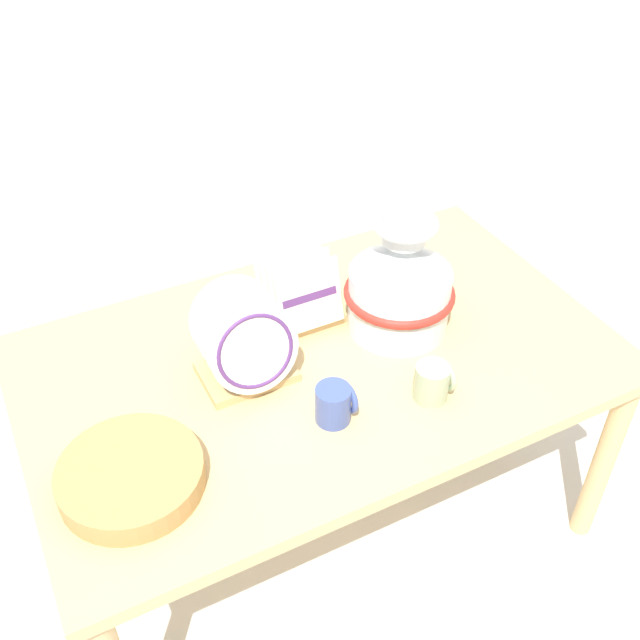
# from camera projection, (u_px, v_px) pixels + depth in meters

# --- Properties ---
(ground_plane) EXTENTS (14.00, 14.00, 0.00)m
(ground_plane) POSITION_uv_depth(u_px,v_px,m) (320.00, 515.00, 2.16)
(ground_plane) COLOR silver
(display_table) EXTENTS (1.38, 0.84, 0.62)m
(display_table) POSITION_uv_depth(u_px,v_px,m) (320.00, 376.00, 1.81)
(display_table) COLOR tan
(display_table) RESTS_ON ground_plane
(ceramic_vase) EXTENTS (0.27, 0.27, 0.31)m
(ceramic_vase) POSITION_uv_depth(u_px,v_px,m) (400.00, 282.00, 1.77)
(ceramic_vase) COLOR silver
(ceramic_vase) RESTS_ON display_table
(dish_rack_round_plates) EXTENTS (0.21, 0.19, 0.22)m
(dish_rack_round_plates) POSITION_uv_depth(u_px,v_px,m) (246.00, 347.00, 1.65)
(dish_rack_round_plates) COLOR tan
(dish_rack_round_plates) RESTS_ON display_table
(dish_rack_square_plates) EXTENTS (0.21, 0.18, 0.19)m
(dish_rack_square_plates) POSITION_uv_depth(u_px,v_px,m) (298.00, 297.00, 1.84)
(dish_rack_square_plates) COLOR tan
(dish_rack_square_plates) RESTS_ON display_table
(wicker_charger_stack) EXTENTS (0.29, 0.29, 0.05)m
(wicker_charger_stack) POSITION_uv_depth(u_px,v_px,m) (131.00, 476.00, 1.46)
(wicker_charger_stack) COLOR tan
(wicker_charger_stack) RESTS_ON display_table
(mug_cobalt_glaze) EXTENTS (0.08, 0.08, 0.09)m
(mug_cobalt_glaze) POSITION_uv_depth(u_px,v_px,m) (335.00, 404.00, 1.58)
(mug_cobalt_glaze) COLOR #42569E
(mug_cobalt_glaze) RESTS_ON display_table
(mug_sage_glaze) EXTENTS (0.08, 0.08, 0.09)m
(mug_sage_glaze) POSITION_uv_depth(u_px,v_px,m) (433.00, 382.00, 1.64)
(mug_sage_glaze) COLOR #9EB28E
(mug_sage_glaze) RESTS_ON display_table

